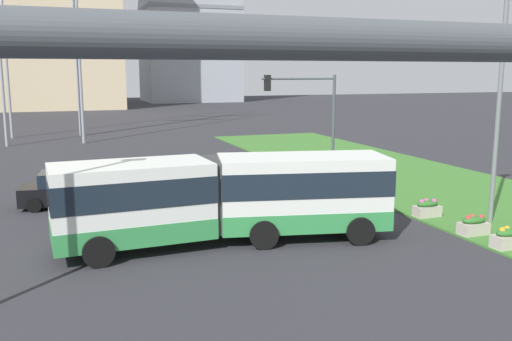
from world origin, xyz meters
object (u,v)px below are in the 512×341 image
at_px(flower_planter_3, 508,238).
at_px(flower_planter_4, 474,225).
at_px(flower_planter_5, 427,208).
at_px(articulated_bus, 226,197).
at_px(traffic_light_far_right, 310,110).
at_px(streetlight_median, 500,85).
at_px(car_black_sedan, 71,189).

height_order(flower_planter_3, flower_planter_4, same).
height_order(flower_planter_4, flower_planter_5, same).
bearing_deg(articulated_bus, traffic_light_far_right, 48.97).
distance_m(flower_planter_3, flower_planter_4, 1.67).
bearing_deg(flower_planter_4, traffic_light_far_right, 99.69).
xyz_separation_m(flower_planter_3, flower_planter_4, (0.00, 1.67, 0.00)).
bearing_deg(streetlight_median, traffic_light_far_right, 111.82).
distance_m(flower_planter_4, flower_planter_5, 2.73).
bearing_deg(flower_planter_3, car_black_sedan, 139.75).
relative_size(articulated_bus, flower_planter_4, 10.88).
height_order(car_black_sedan, flower_planter_3, car_black_sedan).
height_order(flower_planter_5, streetlight_median, streetlight_median).
bearing_deg(flower_planter_3, streetlight_median, 56.69).
relative_size(articulated_bus, flower_planter_5, 10.88).
xyz_separation_m(flower_planter_5, streetlight_median, (1.90, -1.51, 5.06)).
bearing_deg(traffic_light_far_right, flower_planter_3, -81.64).
bearing_deg(streetlight_median, flower_planter_5, 141.58).
distance_m(articulated_bus, traffic_light_far_right, 10.90).
relative_size(flower_planter_3, flower_planter_4, 1.00).
bearing_deg(streetlight_median, flower_planter_3, -123.31).
distance_m(car_black_sedan, flower_planter_3, 18.05).
xyz_separation_m(articulated_bus, car_black_sedan, (-5.02, 7.62, -0.90)).
xyz_separation_m(traffic_light_far_right, streetlight_median, (3.67, -9.17, 1.44)).
bearing_deg(flower_planter_5, car_black_sedan, 152.19).
distance_m(car_black_sedan, traffic_light_far_right, 12.45).
bearing_deg(flower_planter_3, flower_planter_5, 90.00).
relative_size(articulated_bus, traffic_light_far_right, 2.05).
bearing_deg(articulated_bus, flower_planter_3, -24.76).
bearing_deg(flower_planter_5, flower_planter_3, -90.00).
relative_size(car_black_sedan, flower_planter_3, 4.16).
bearing_deg(car_black_sedan, flower_planter_5, -27.81).
xyz_separation_m(flower_planter_4, flower_planter_5, (0.00, 2.73, 0.00)).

